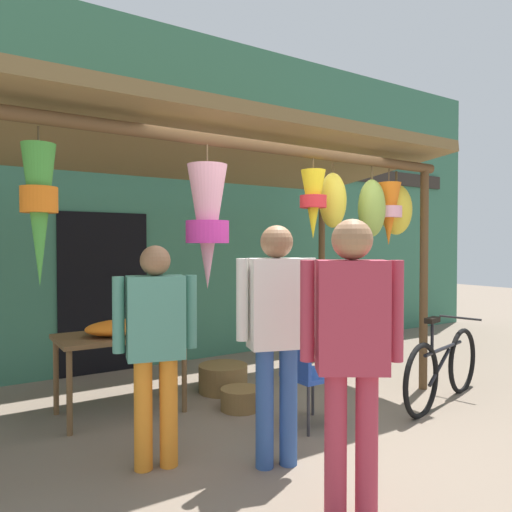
{
  "coord_description": "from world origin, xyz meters",
  "views": [
    {
      "loc": [
        -2.47,
        -3.47,
        1.6
      ],
      "look_at": [
        0.13,
        0.57,
        1.49
      ],
      "focal_mm": 33.74,
      "sensor_mm": 36.0,
      "label": 1
    }
  ],
  "objects_px": {
    "vendor_in_orange": "(352,342)",
    "shopper_by_bananas": "(277,323)",
    "flower_heap_on_table": "(124,327)",
    "parked_bicycle": "(443,368)",
    "folding_chair": "(304,370)",
    "wicker_basket_spare": "(223,378)",
    "wicker_basket_by_table": "(240,399)",
    "display_table": "(120,343)",
    "customer_foreground": "(156,338)"
  },
  "relations": [
    {
      "from": "wicker_basket_by_table",
      "to": "vendor_in_orange",
      "type": "bearing_deg",
      "value": -102.22
    },
    {
      "from": "wicker_basket_by_table",
      "to": "customer_foreground",
      "type": "relative_size",
      "value": 0.24
    },
    {
      "from": "vendor_in_orange",
      "to": "shopper_by_bananas",
      "type": "relative_size",
      "value": 1.01
    },
    {
      "from": "folding_chair",
      "to": "parked_bicycle",
      "type": "bearing_deg",
      "value": -9.0
    },
    {
      "from": "folding_chair",
      "to": "flower_heap_on_table",
      "type": "bearing_deg",
      "value": 137.14
    },
    {
      "from": "folding_chair",
      "to": "wicker_basket_by_table",
      "type": "distance_m",
      "value": 0.83
    },
    {
      "from": "wicker_basket_spare",
      "to": "customer_foreground",
      "type": "distance_m",
      "value": 1.99
    },
    {
      "from": "wicker_basket_by_table",
      "to": "parked_bicycle",
      "type": "height_order",
      "value": "parked_bicycle"
    },
    {
      "from": "parked_bicycle",
      "to": "customer_foreground",
      "type": "relative_size",
      "value": 1.07
    },
    {
      "from": "wicker_basket_spare",
      "to": "parked_bicycle",
      "type": "xyz_separation_m",
      "value": [
        1.7,
        -1.53,
        0.2
      ]
    },
    {
      "from": "wicker_basket_spare",
      "to": "parked_bicycle",
      "type": "relative_size",
      "value": 0.31
    },
    {
      "from": "display_table",
      "to": "parked_bicycle",
      "type": "bearing_deg",
      "value": -27.24
    },
    {
      "from": "wicker_basket_by_table",
      "to": "shopper_by_bananas",
      "type": "distance_m",
      "value": 1.54
    },
    {
      "from": "wicker_basket_by_table",
      "to": "folding_chair",
      "type": "bearing_deg",
      "value": -70.64
    },
    {
      "from": "flower_heap_on_table",
      "to": "shopper_by_bananas",
      "type": "distance_m",
      "value": 1.74
    },
    {
      "from": "display_table",
      "to": "customer_foreground",
      "type": "relative_size",
      "value": 0.72
    },
    {
      "from": "parked_bicycle",
      "to": "shopper_by_bananas",
      "type": "bearing_deg",
      "value": -174.23
    },
    {
      "from": "customer_foreground",
      "to": "shopper_by_bananas",
      "type": "height_order",
      "value": "shopper_by_bananas"
    },
    {
      "from": "folding_chair",
      "to": "shopper_by_bananas",
      "type": "xyz_separation_m",
      "value": [
        -0.63,
        -0.48,
        0.53
      ]
    },
    {
      "from": "flower_heap_on_table",
      "to": "wicker_basket_spare",
      "type": "bearing_deg",
      "value": 6.77
    },
    {
      "from": "parked_bicycle",
      "to": "shopper_by_bananas",
      "type": "distance_m",
      "value": 2.34
    },
    {
      "from": "display_table",
      "to": "wicker_basket_spare",
      "type": "xyz_separation_m",
      "value": [
        1.14,
        0.07,
        -0.52
      ]
    },
    {
      "from": "wicker_basket_spare",
      "to": "parked_bicycle",
      "type": "bearing_deg",
      "value": -42.09
    },
    {
      "from": "display_table",
      "to": "wicker_basket_by_table",
      "type": "relative_size",
      "value": 2.97
    },
    {
      "from": "wicker_basket_by_table",
      "to": "customer_foreground",
      "type": "xyz_separation_m",
      "value": [
        -1.13,
        -0.72,
        0.83
      ]
    },
    {
      "from": "flower_heap_on_table",
      "to": "parked_bicycle",
      "type": "xyz_separation_m",
      "value": [
        2.83,
        -1.4,
        -0.48
      ]
    },
    {
      "from": "parked_bicycle",
      "to": "vendor_in_orange",
      "type": "relative_size",
      "value": 0.98
    },
    {
      "from": "display_table",
      "to": "customer_foreground",
      "type": "distance_m",
      "value": 1.28
    },
    {
      "from": "folding_chair",
      "to": "customer_foreground",
      "type": "height_order",
      "value": "customer_foreground"
    },
    {
      "from": "flower_heap_on_table",
      "to": "parked_bicycle",
      "type": "bearing_deg",
      "value": -26.31
    },
    {
      "from": "parked_bicycle",
      "to": "vendor_in_orange",
      "type": "xyz_separation_m",
      "value": [
        -2.26,
        -1.02,
        0.69
      ]
    },
    {
      "from": "wicker_basket_by_table",
      "to": "parked_bicycle",
      "type": "bearing_deg",
      "value": -27.06
    },
    {
      "from": "parked_bicycle",
      "to": "customer_foreground",
      "type": "distance_m",
      "value": 3.03
    },
    {
      "from": "flower_heap_on_table",
      "to": "wicker_basket_by_table",
      "type": "xyz_separation_m",
      "value": [
        0.99,
        -0.46,
        -0.73
      ]
    },
    {
      "from": "folding_chair",
      "to": "vendor_in_orange",
      "type": "xyz_separation_m",
      "value": [
        -0.66,
        -1.27,
        0.54
      ]
    },
    {
      "from": "folding_chair",
      "to": "wicker_basket_spare",
      "type": "height_order",
      "value": "folding_chair"
    },
    {
      "from": "display_table",
      "to": "customer_foreground",
      "type": "height_order",
      "value": "customer_foreground"
    },
    {
      "from": "vendor_in_orange",
      "to": "shopper_by_bananas",
      "type": "bearing_deg",
      "value": 87.74
    },
    {
      "from": "folding_chair",
      "to": "shopper_by_bananas",
      "type": "bearing_deg",
      "value": -142.96
    },
    {
      "from": "wicker_basket_by_table",
      "to": "parked_bicycle",
      "type": "distance_m",
      "value": 2.07
    },
    {
      "from": "parked_bicycle",
      "to": "customer_foreground",
      "type": "height_order",
      "value": "customer_foreground"
    },
    {
      "from": "wicker_basket_by_table",
      "to": "customer_foreground",
      "type": "distance_m",
      "value": 1.58
    },
    {
      "from": "display_table",
      "to": "folding_chair",
      "type": "relative_size",
      "value": 1.36
    },
    {
      "from": "parked_bicycle",
      "to": "wicker_basket_spare",
      "type": "bearing_deg",
      "value": 137.91
    },
    {
      "from": "wicker_basket_spare",
      "to": "shopper_by_bananas",
      "type": "xyz_separation_m",
      "value": [
        -0.53,
        -1.76,
        0.89
      ]
    },
    {
      "from": "display_table",
      "to": "folding_chair",
      "type": "xyz_separation_m",
      "value": [
        1.25,
        -1.21,
        -0.16
      ]
    },
    {
      "from": "folding_chair",
      "to": "display_table",
      "type": "bearing_deg",
      "value": 135.87
    },
    {
      "from": "display_table",
      "to": "flower_heap_on_table",
      "type": "xyz_separation_m",
      "value": [
        0.01,
        -0.06,
        0.16
      ]
    },
    {
      "from": "display_table",
      "to": "customer_foreground",
      "type": "bearing_deg",
      "value": -95.79
    },
    {
      "from": "parked_bicycle",
      "to": "vendor_in_orange",
      "type": "height_order",
      "value": "vendor_in_orange"
    }
  ]
}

